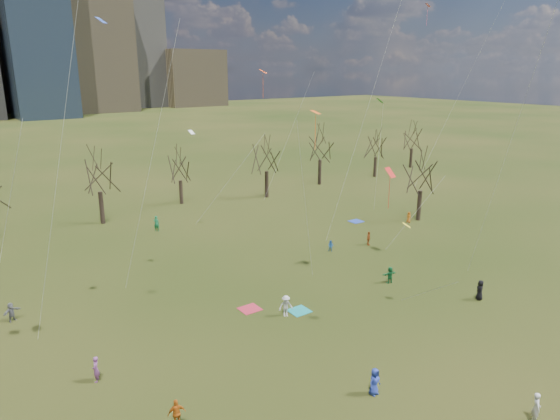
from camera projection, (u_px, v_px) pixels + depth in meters
ground at (380, 344)px, 34.79m from camera, size 500.00×500.00×0.00m
bare_tree_row at (161, 172)px, 62.14m from camera, size 113.04×29.80×9.50m
blanket_teal at (299, 311)px, 39.58m from camera, size 1.60×1.50×0.03m
blanket_navy at (356, 221)px, 62.87m from camera, size 1.60×1.50×0.03m
blanket_crimson at (250, 309)px, 39.89m from camera, size 1.60×1.50×0.03m
person_0 at (375, 382)px, 29.24m from camera, size 0.87×0.61×1.70m
person_1 at (536, 408)px, 26.86m from camera, size 0.79×0.77×1.83m
person_4 at (177, 413)px, 26.58m from camera, size 1.04×0.62×1.66m
person_5 at (390, 275)px, 44.61m from camera, size 1.47×0.66×1.53m
person_6 at (480, 290)px, 41.34m from camera, size 0.97×0.99×1.71m
person_7 at (96, 369)px, 30.46m from camera, size 0.65×0.73×1.67m
person_8 at (331, 246)px, 52.35m from camera, size 0.72×0.75×1.21m
person_9 at (286, 306)px, 38.55m from camera, size 1.27×0.99×1.72m
person_10 at (369, 238)px, 54.22m from camera, size 0.96×0.75×1.53m
person_11 at (11, 312)px, 37.81m from camera, size 1.46×0.99×1.51m
person_12 at (409, 217)px, 62.18m from camera, size 0.57×0.75×1.39m
person_13 at (156, 223)px, 58.90m from camera, size 0.80×0.80×1.88m
kites_airborne at (303, 124)px, 43.82m from camera, size 72.49×40.71×32.95m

